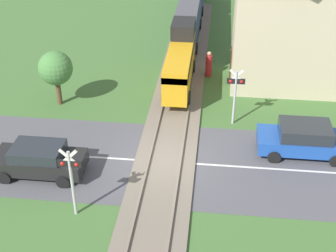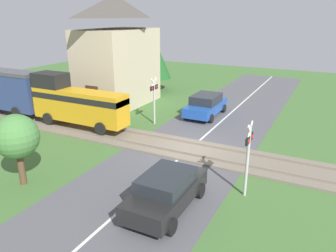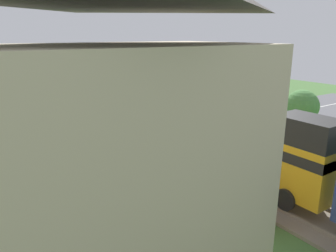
{
  "view_description": "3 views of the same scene",
  "coord_description": "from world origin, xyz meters",
  "views": [
    {
      "loc": [
        2.06,
        -17.29,
        12.67
      ],
      "look_at": [
        0.0,
        1.23,
        1.2
      ],
      "focal_mm": 50.0,
      "sensor_mm": 36.0,
      "label": 1
    },
    {
      "loc": [
        -14.82,
        -6.31,
        6.95
      ],
      "look_at": [
        0.0,
        1.23,
        1.2
      ],
      "focal_mm": 35.0,
      "sensor_mm": 36.0,
      "label": 2
    },
    {
      "loc": [
        9.6,
        15.49,
        6.03
      ],
      "look_at": [
        0.0,
        1.23,
        1.2
      ],
      "focal_mm": 35.0,
      "sensor_mm": 36.0,
      "label": 3
    }
  ],
  "objects": [
    {
      "name": "car_far_side",
      "position": [
        6.32,
        1.44,
        0.81
      ],
      "size": [
        4.23,
        2.01,
        1.55
      ],
      "color": "#1E4CA8",
      "rests_on": "ground_plane"
    },
    {
      "name": "crossing_signal_east_approach",
      "position": [
        3.1,
        3.81,
        1.98
      ],
      "size": [
        0.9,
        0.18,
        3.08
      ],
      "color": "#B7B7B7",
      "rests_on": "ground_plane"
    },
    {
      "name": "crossing_signal_west_approach",
      "position": [
        -3.1,
        -3.81,
        1.98
      ],
      "size": [
        0.9,
        0.18,
        3.08
      ],
      "color": "#B7B7B7",
      "rests_on": "ground_plane"
    },
    {
      "name": "track_bed",
      "position": [
        0.0,
        0.0,
        0.07
      ],
      "size": [
        2.8,
        48.0,
        0.24
      ],
      "color": "#756B5B",
      "rests_on": "ground_plane"
    },
    {
      "name": "tree_by_station",
      "position": [
        12.02,
        8.58,
        2.79
      ],
      "size": [
        2.77,
        2.77,
        4.46
      ],
      "color": "brown",
      "rests_on": "ground_plane"
    },
    {
      "name": "ground_plane",
      "position": [
        0.0,
        0.0,
        0.0
      ],
      "size": [
        60.0,
        60.0,
        0.0
      ],
      "primitive_type": "plane",
      "color": "#426B33"
    },
    {
      "name": "car_near_crossing",
      "position": [
        -5.37,
        -1.44,
        0.76
      ],
      "size": [
        4.0,
        1.89,
        1.43
      ],
      "color": "black",
      "rests_on": "ground_plane"
    },
    {
      "name": "tree_roadside_hedge",
      "position": [
        -6.5,
        4.9,
        2.15
      ],
      "size": [
        1.85,
        1.85,
        3.1
      ],
      "color": "brown",
      "rests_on": "ground_plane"
    },
    {
      "name": "pedestrian_by_station",
      "position": [
        1.63,
        9.43,
        0.74
      ],
      "size": [
        0.4,
        0.4,
        1.62
      ],
      "color": "#B2282D",
      "rests_on": "ground_plane"
    },
    {
      "name": "road_surface",
      "position": [
        0.0,
        0.0,
        0.01
      ],
      "size": [
        48.0,
        6.4,
        0.02
      ],
      "color": "#515156",
      "rests_on": "ground_plane"
    },
    {
      "name": "station_building",
      "position": [
        6.24,
        8.78,
        4.01
      ],
      "size": [
        7.08,
        4.25,
        8.24
      ],
      "color": "#C6B793",
      "rests_on": "ground_plane"
    }
  ]
}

